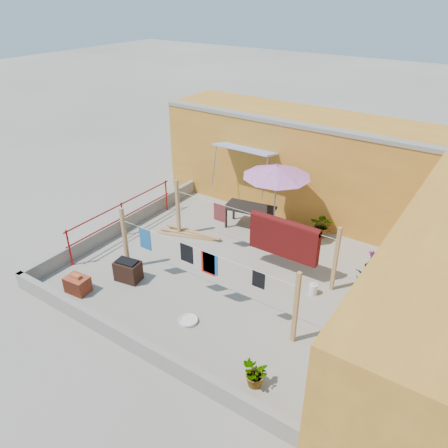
{
  "coord_description": "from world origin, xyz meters",
  "views": [
    {
      "loc": [
        5.26,
        -8.13,
        6.85
      ],
      "look_at": [
        -0.47,
        0.3,
        1.2
      ],
      "focal_mm": 35.0,
      "sensor_mm": 36.0,
      "label": 1
    }
  ],
  "objects_px": {
    "outdoor_table": "(250,209)",
    "water_jug_b": "(313,289)",
    "patio_umbrella": "(277,172)",
    "green_hose": "(394,277)",
    "white_basin": "(188,320)",
    "plant_back_a": "(322,225)",
    "brazier": "(128,270)",
    "brick_stack": "(78,284)",
    "water_jug_a": "(376,302)"
  },
  "relations": [
    {
      "from": "brazier",
      "to": "green_hose",
      "type": "xyz_separation_m",
      "value": [
        5.77,
        3.97,
        -0.25
      ]
    },
    {
      "from": "outdoor_table",
      "to": "white_basin",
      "type": "distance_m",
      "value": 4.77
    },
    {
      "from": "white_basin",
      "to": "water_jug_a",
      "type": "height_order",
      "value": "water_jug_a"
    },
    {
      "from": "water_jug_a",
      "to": "white_basin",
      "type": "bearing_deg",
      "value": -138.86
    },
    {
      "from": "green_hose",
      "to": "plant_back_a",
      "type": "relative_size",
      "value": 0.67
    },
    {
      "from": "brazier",
      "to": "water_jug_a",
      "type": "bearing_deg",
      "value": 24.09
    },
    {
      "from": "brick_stack",
      "to": "plant_back_a",
      "type": "distance_m",
      "value": 7.22
    },
    {
      "from": "patio_umbrella",
      "to": "plant_back_a",
      "type": "height_order",
      "value": "patio_umbrella"
    },
    {
      "from": "white_basin",
      "to": "brick_stack",
      "type": "bearing_deg",
      "value": -167.51
    },
    {
      "from": "water_jug_b",
      "to": "plant_back_a",
      "type": "xyz_separation_m",
      "value": [
        -0.97,
        2.79,
        0.24
      ]
    },
    {
      "from": "brick_stack",
      "to": "water_jug_b",
      "type": "distance_m",
      "value": 5.91
    },
    {
      "from": "white_basin",
      "to": "water_jug_a",
      "type": "bearing_deg",
      "value": 41.14
    },
    {
      "from": "green_hose",
      "to": "patio_umbrella",
      "type": "bearing_deg",
      "value": 178.2
    },
    {
      "from": "patio_umbrella",
      "to": "brazier",
      "type": "xyz_separation_m",
      "value": [
        -2.06,
        -4.09,
        -1.85
      ]
    },
    {
      "from": "brazier",
      "to": "green_hose",
      "type": "distance_m",
      "value": 7.01
    },
    {
      "from": "brazier",
      "to": "water_jug_a",
      "type": "relative_size",
      "value": 2.17
    },
    {
      "from": "white_basin",
      "to": "plant_back_a",
      "type": "height_order",
      "value": "plant_back_a"
    },
    {
      "from": "brazier",
      "to": "plant_back_a",
      "type": "xyz_separation_m",
      "value": [
        3.28,
        4.94,
        0.1
      ]
    },
    {
      "from": "water_jug_a",
      "to": "outdoor_table",
      "type": "bearing_deg",
      "value": 160.45
    },
    {
      "from": "patio_umbrella",
      "to": "brazier",
      "type": "distance_m",
      "value": 4.94
    },
    {
      "from": "outdoor_table",
      "to": "green_hose",
      "type": "height_order",
      "value": "outdoor_table"
    },
    {
      "from": "patio_umbrella",
      "to": "water_jug_b",
      "type": "bearing_deg",
      "value": -41.4
    },
    {
      "from": "brick_stack",
      "to": "water_jug_a",
      "type": "distance_m",
      "value": 7.37
    },
    {
      "from": "water_jug_a",
      "to": "green_hose",
      "type": "distance_m",
      "value": 1.42
    },
    {
      "from": "white_basin",
      "to": "plant_back_a",
      "type": "distance_m",
      "value": 5.46
    },
    {
      "from": "white_basin",
      "to": "plant_back_a",
      "type": "relative_size",
      "value": 0.58
    },
    {
      "from": "plant_back_a",
      "to": "water_jug_b",
      "type": "bearing_deg",
      "value": -70.81
    },
    {
      "from": "outdoor_table",
      "to": "brazier",
      "type": "relative_size",
      "value": 2.32
    },
    {
      "from": "water_jug_a",
      "to": "patio_umbrella",
      "type": "bearing_deg",
      "value": 157.25
    },
    {
      "from": "brick_stack",
      "to": "white_basin",
      "type": "relative_size",
      "value": 1.37
    },
    {
      "from": "brick_stack",
      "to": "water_jug_b",
      "type": "height_order",
      "value": "brick_stack"
    },
    {
      "from": "green_hose",
      "to": "outdoor_table",
      "type": "bearing_deg",
      "value": 177.5
    },
    {
      "from": "brazier",
      "to": "water_jug_b",
      "type": "bearing_deg",
      "value": 26.88
    },
    {
      "from": "brick_stack",
      "to": "water_jug_a",
      "type": "relative_size",
      "value": 1.88
    },
    {
      "from": "green_hose",
      "to": "brick_stack",
      "type": "bearing_deg",
      "value": -141.95
    },
    {
      "from": "outdoor_table",
      "to": "patio_umbrella",
      "type": "bearing_deg",
      "value": -5.37
    },
    {
      "from": "brick_stack",
      "to": "outdoor_table",
      "type": "bearing_deg",
      "value": 70.56
    },
    {
      "from": "water_jug_b",
      "to": "water_jug_a",
      "type": "bearing_deg",
      "value": 15.3
    },
    {
      "from": "outdoor_table",
      "to": "water_jug_b",
      "type": "bearing_deg",
      "value": -33.13
    },
    {
      "from": "white_basin",
      "to": "water_jug_b",
      "type": "bearing_deg",
      "value": 52.98
    },
    {
      "from": "patio_umbrella",
      "to": "green_hose",
      "type": "relative_size",
      "value": 4.65
    },
    {
      "from": "brazier",
      "to": "water_jug_a",
      "type": "distance_m",
      "value": 6.26
    },
    {
      "from": "patio_umbrella",
      "to": "green_hose",
      "type": "bearing_deg",
      "value": -1.8
    },
    {
      "from": "water_jug_a",
      "to": "plant_back_a",
      "type": "xyz_separation_m",
      "value": [
        -2.43,
        2.39,
        0.24
      ]
    },
    {
      "from": "brazier",
      "to": "water_jug_b",
      "type": "xyz_separation_m",
      "value": [
        4.25,
        2.16,
        -0.14
      ]
    },
    {
      "from": "patio_umbrella",
      "to": "brazier",
      "type": "relative_size",
      "value": 3.33
    },
    {
      "from": "water_jug_a",
      "to": "brick_stack",
      "type": "bearing_deg",
      "value": -150.41
    },
    {
      "from": "white_basin",
      "to": "water_jug_b",
      "type": "relative_size",
      "value": 1.37
    },
    {
      "from": "outdoor_table",
      "to": "water_jug_b",
      "type": "height_order",
      "value": "outdoor_table"
    },
    {
      "from": "water_jug_a",
      "to": "plant_back_a",
      "type": "relative_size",
      "value": 0.43
    }
  ]
}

